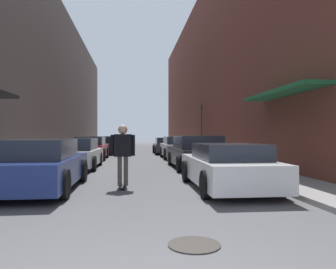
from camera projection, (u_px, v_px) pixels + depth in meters
The scene contains 18 objects.
ground at pixel (134, 157), 21.36m from camera, with size 104.70×104.70×0.00m, color #515154.
curb_strip_left at pixel (77, 152), 25.61m from camera, with size 1.80×47.59×0.12m.
curb_strip_right at pixel (189, 152), 26.58m from camera, with size 1.80×47.59×0.12m.
building_row_left at pixel (38, 80), 25.29m from camera, with size 4.90×47.59×11.43m.
building_row_right at pixel (224, 73), 26.89m from camera, with size 4.90×47.59×13.01m.
parked_car_left_0 at pixel (41, 166), 8.58m from camera, with size 1.92×4.55×1.34m.
parked_car_left_1 at pixel (76, 154), 14.11m from camera, with size 1.92×4.10×1.31m.
parked_car_left_2 at pixel (91, 148), 19.23m from camera, with size 1.87×3.97×1.34m.
parked_car_left_3 at pixel (102, 145), 24.81m from camera, with size 2.08×4.78×1.34m.
parked_car_left_4 at pixel (106, 144), 30.82m from camera, with size 1.85×4.21×1.29m.
parked_car_left_5 at pixel (110, 142), 35.77m from camera, with size 1.89×4.16×1.26m.
parked_car_right_0 at pixel (227, 166), 8.83m from camera, with size 1.96×4.45×1.22m.
parked_car_right_1 at pixel (196, 153), 14.20m from camera, with size 2.09×4.84×1.42m.
parked_car_right_2 at pixel (178, 148), 20.06m from camera, with size 1.92×3.93×1.34m.
parked_car_right_3 at pixel (167, 146), 24.83m from camera, with size 1.96×3.97×1.24m.
skateboarder at pixel (123, 149), 8.89m from camera, with size 0.66×0.78×1.73m.
manhole_cover at pixel (194, 245), 4.32m from camera, with size 0.70×0.70×0.02m.
traffic_light at pixel (201, 123), 24.40m from camera, with size 0.16×0.22×3.64m.
Camera 1 is at (-0.13, -2.44, 1.47)m, focal length 35.00 mm.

